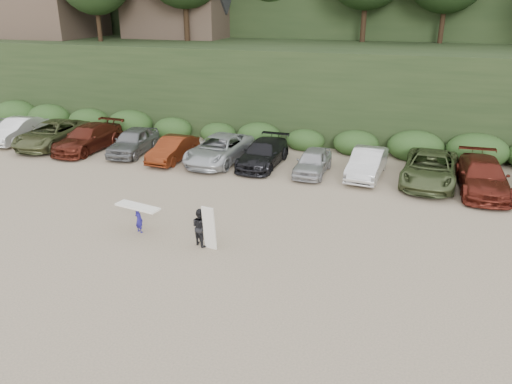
% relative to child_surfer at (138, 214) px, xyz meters
% --- Properties ---
extents(ground, '(120.00, 120.00, 0.00)m').
position_rel_child_surfer_xyz_m(ground, '(3.08, -0.34, -0.81)').
color(ground, tan).
rests_on(ground, ground).
extents(parked_cars, '(39.17, 6.33, 1.62)m').
position_rel_child_surfer_xyz_m(parked_cars, '(0.82, 9.75, -0.03)').
color(parked_cars, silver).
rests_on(parked_cars, ground).
extents(child_surfer, '(2.06, 0.93, 1.19)m').
position_rel_child_surfer_xyz_m(child_surfer, '(0.00, 0.00, 0.00)').
color(child_surfer, navy).
rests_on(child_surfer, ground).
extents(adult_surfer, '(1.23, 0.87, 1.81)m').
position_rel_child_surfer_xyz_m(adult_surfer, '(2.94, -0.30, -0.03)').
color(adult_surfer, black).
rests_on(adult_surfer, ground).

